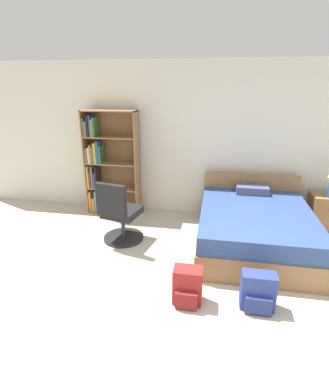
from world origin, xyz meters
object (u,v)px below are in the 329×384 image
object	(u,v)px
bookshelf	(105,163)
office_chair	(120,216)
backpack_blue	(258,292)
backpack_red	(188,287)
nightstand	(324,211)
bed	(254,226)

from	to	relation	value
bookshelf	office_chair	size ratio (longest dim) A/B	1.90
office_chair	backpack_blue	xyz separation A→B (m)	(1.84, -1.11, -0.22)
backpack_blue	backpack_red	world-z (taller)	backpack_blue
office_chair	backpack_red	world-z (taller)	office_chair
nightstand	backpack_red	bearing A→B (deg)	-132.24
bed	bookshelf	bearing A→B (deg)	162.33
nightstand	office_chair	bearing A→B (deg)	-161.72
backpack_blue	backpack_red	xyz separation A→B (m)	(-0.72, -0.04, -0.00)
bookshelf	backpack_blue	world-z (taller)	bookshelf
bookshelf	bed	distance (m)	2.71
office_chair	nightstand	size ratio (longest dim) A/B	1.68
nightstand	backpack_blue	xyz separation A→B (m)	(-1.25, -2.13, -0.09)
bookshelf	backpack_blue	bearing A→B (deg)	-41.70
nightstand	backpack_red	world-z (taller)	nightstand
office_chair	backpack_red	size ratio (longest dim) A/B	2.37
bed	backpack_blue	world-z (taller)	bed
nightstand	backpack_blue	world-z (taller)	nightstand
bed	backpack_blue	xyz separation A→B (m)	(-0.09, -1.36, -0.10)
bed	backpack_red	distance (m)	1.62
nightstand	bookshelf	bearing A→B (deg)	179.48
bookshelf	backpack_blue	size ratio (longest dim) A/B	4.49
office_chair	nightstand	xyz separation A→B (m)	(3.09, 1.02, -0.13)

